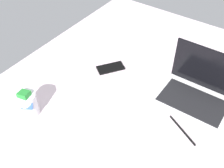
% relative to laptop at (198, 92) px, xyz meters
% --- Properties ---
extents(bed_mattress, '(1.80, 1.40, 0.18)m').
position_rel_laptop_xyz_m(bed_mattress, '(0.01, -0.03, -0.13)').
color(bed_mattress, silver).
rests_on(bed_mattress, ground).
extents(laptop, '(0.33, 0.23, 0.23)m').
position_rel_laptop_xyz_m(laptop, '(0.00, 0.00, 0.00)').
color(laptop, silver).
rests_on(laptop, bed_mattress).
extents(snack_cup, '(0.10, 0.09, 0.13)m').
position_rel_laptop_xyz_m(snack_cup, '(-0.57, -0.50, 0.02)').
color(snack_cup, silver).
rests_on(snack_cup, bed_mattress).
extents(cell_phone, '(0.14, 0.15, 0.01)m').
position_rel_laptop_xyz_m(cell_phone, '(-0.45, -0.05, -0.04)').
color(cell_phone, black).
rests_on(cell_phone, bed_mattress).
extents(charger_cable, '(0.15, 0.09, 0.01)m').
position_rel_laptop_xyz_m(charger_cable, '(0.03, -0.21, -0.04)').
color(charger_cable, black).
rests_on(charger_cable, bed_mattress).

